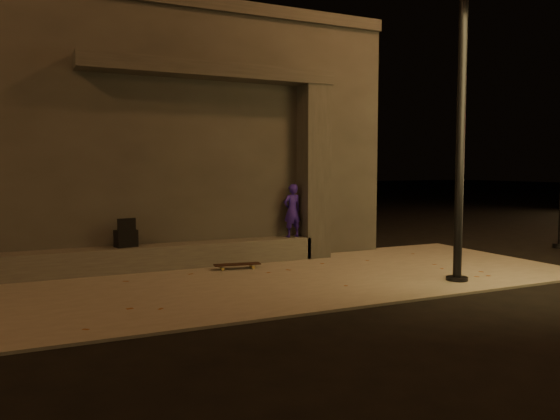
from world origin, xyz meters
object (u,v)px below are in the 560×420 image
column (313,172)px  skateboarder (292,211)px  skateboard (237,265)px  backpack (126,237)px  street_lamp_0 (463,21)px

column → skateboarder: column is taller
column → skateboard: (-1.98, -0.65, -1.72)m
column → backpack: 4.06m
backpack → skateboard: (1.92, -0.65, -0.55)m
skateboarder → skateboard: 1.86m
backpack → skateboarder: bearing=-13.6°
skateboarder → skateboard: bearing=17.0°
skateboard → street_lamp_0: bearing=-32.1°
skateboarder → street_lamp_0: bearing=108.3°
backpack → skateboard: bearing=-32.3°
column → backpack: (-3.89, 0.00, -1.17)m
skateboard → street_lamp_0: (2.98, -2.55, 4.19)m
skateboarder → backpack: 3.41m
column → skateboard: bearing=-161.8°
skateboarder → column: bearing=173.2°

